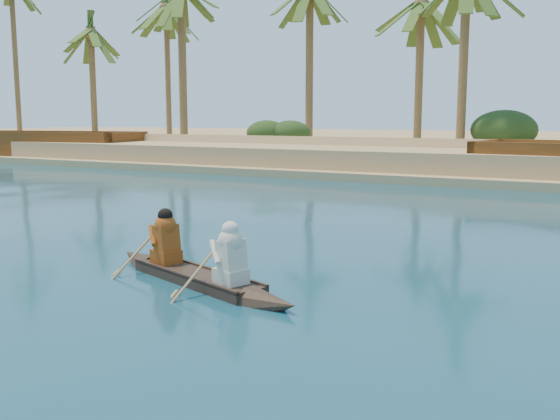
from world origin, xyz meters
The scene contains 3 objects.
shrub_cluster centered at (0.00, 31.50, 1.20)m, with size 100.00×6.00×2.40m, color #1F3312, non-canonical shape.
canoe centered at (-2.51, 4.98, 0.26)m, with size 4.90×2.19×1.36m.
barge_left centered at (-30.54, 25.31, 0.79)m, with size 14.05×6.82×2.24m.
Camera 1 is at (3.84, -3.39, 2.80)m, focal length 40.00 mm.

